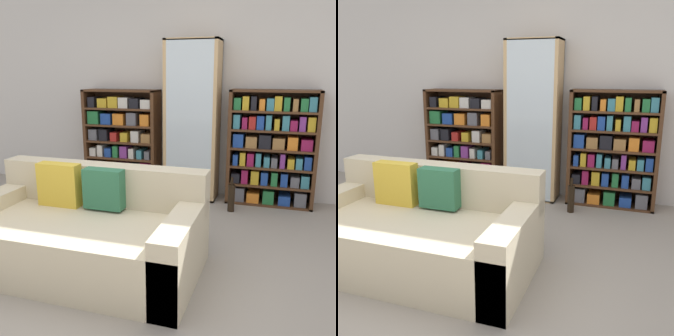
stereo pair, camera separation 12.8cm
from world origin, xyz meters
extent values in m
plane|color=gray|center=(0.00, 0.00, 0.00)|extent=(16.00, 16.00, 0.00)
cube|color=beige|center=(0.00, 2.60, 1.35)|extent=(6.46, 0.06, 2.70)
cube|color=beige|center=(-0.30, 0.38, 0.21)|extent=(1.80, 0.97, 0.42)
cube|color=beige|center=(-0.30, 0.76, 0.59)|extent=(1.80, 0.20, 0.34)
cube|color=beige|center=(0.50, 0.38, 0.27)|extent=(0.20, 0.97, 0.54)
cube|color=gold|center=(-0.61, 0.60, 0.60)|extent=(0.36, 0.12, 0.36)
cube|color=#2D6B47|center=(-0.21, 0.60, 0.60)|extent=(0.32, 0.12, 0.32)
cube|color=#4C2D19|center=(-1.29, 2.39, 0.65)|extent=(0.04, 0.32, 1.30)
cube|color=#4C2D19|center=(-0.37, 2.39, 0.65)|extent=(0.04, 0.32, 1.30)
cube|color=#4C2D19|center=(-0.83, 2.39, 1.29)|extent=(0.96, 0.32, 0.02)
cube|color=#4C2D19|center=(-0.83, 2.39, 0.01)|extent=(0.96, 0.32, 0.02)
cube|color=#4C2D19|center=(-0.83, 2.54, 0.65)|extent=(0.96, 0.01, 1.30)
cube|color=#4C2D19|center=(-0.83, 2.39, 0.23)|extent=(0.88, 0.32, 0.02)
cube|color=#4C2D19|center=(-0.83, 2.39, 0.44)|extent=(0.88, 0.32, 0.02)
cube|color=#4C2D19|center=(-0.83, 2.39, 0.65)|extent=(0.88, 0.32, 0.02)
cube|color=#4C2D19|center=(-0.83, 2.39, 0.86)|extent=(0.88, 0.32, 0.02)
cube|color=#4C2D19|center=(-0.83, 2.39, 1.07)|extent=(0.88, 0.32, 0.02)
cube|color=gold|center=(-1.17, 2.38, 0.11)|extent=(0.14, 0.24, 0.16)
cube|color=gold|center=(-1.00, 2.38, 0.10)|extent=(0.10, 0.24, 0.14)
cube|color=teal|center=(-0.83, 2.38, 0.10)|extent=(0.11, 0.24, 0.15)
cube|color=teal|center=(-0.66, 2.38, 0.08)|extent=(0.15, 0.24, 0.12)
cube|color=orange|center=(-0.49, 2.38, 0.09)|extent=(0.15, 0.24, 0.13)
cube|color=olive|center=(-1.17, 2.38, 0.31)|extent=(0.10, 0.24, 0.13)
cube|color=orange|center=(-1.00, 2.38, 0.31)|extent=(0.13, 0.24, 0.14)
cube|color=#8E1947|center=(-0.83, 2.38, 0.31)|extent=(0.13, 0.24, 0.14)
cube|color=#5B5B60|center=(-0.66, 2.38, 0.31)|extent=(0.14, 0.24, 0.12)
cube|color=#8E1947|center=(-0.49, 2.38, 0.33)|extent=(0.13, 0.24, 0.16)
cube|color=beige|center=(-1.20, 2.38, 0.51)|extent=(0.08, 0.24, 0.11)
cube|color=beige|center=(-1.10, 2.38, 0.53)|extent=(0.07, 0.24, 0.15)
cube|color=#1E4293|center=(-0.99, 2.38, 0.51)|extent=(0.09, 0.24, 0.11)
cube|color=#237038|center=(-0.88, 2.38, 0.53)|extent=(0.07, 0.24, 0.15)
cube|color=#7A3384|center=(-0.77, 2.38, 0.53)|extent=(0.10, 0.24, 0.15)
cube|color=beige|center=(-0.67, 2.38, 0.52)|extent=(0.07, 0.24, 0.13)
cube|color=teal|center=(-0.56, 2.38, 0.51)|extent=(0.07, 0.24, 0.11)
cube|color=#5B5B60|center=(-0.45, 2.38, 0.50)|extent=(0.07, 0.24, 0.10)
cube|color=#5B5B60|center=(-1.19, 2.38, 0.73)|extent=(0.11, 0.24, 0.14)
cube|color=black|center=(-1.04, 2.38, 0.73)|extent=(0.11, 0.24, 0.14)
cube|color=#AD231E|center=(-0.90, 2.38, 0.72)|extent=(0.09, 0.24, 0.11)
cube|color=gold|center=(-0.76, 2.38, 0.72)|extent=(0.09, 0.24, 0.11)
cube|color=beige|center=(-0.61, 2.38, 0.73)|extent=(0.10, 0.24, 0.14)
cube|color=olive|center=(-0.47, 2.38, 0.72)|extent=(0.12, 0.24, 0.11)
cube|color=#237038|center=(-1.17, 2.38, 0.95)|extent=(0.15, 0.24, 0.16)
cube|color=#1E4293|center=(-1.00, 2.38, 0.94)|extent=(0.13, 0.24, 0.14)
cube|color=orange|center=(-0.83, 2.38, 0.94)|extent=(0.14, 0.24, 0.14)
cube|color=#5B5B60|center=(-0.65, 2.38, 0.95)|extent=(0.12, 0.24, 0.16)
cube|color=orange|center=(-0.48, 2.38, 0.94)|extent=(0.11, 0.24, 0.14)
cube|color=black|center=(-1.19, 2.38, 1.14)|extent=(0.09, 0.24, 0.13)
cube|color=gold|center=(-1.04, 2.38, 1.14)|extent=(0.12, 0.24, 0.11)
cube|color=gold|center=(-0.90, 2.38, 1.15)|extent=(0.13, 0.24, 0.14)
cube|color=beige|center=(-0.76, 2.38, 1.14)|extent=(0.12, 0.24, 0.13)
cube|color=black|center=(-0.62, 2.38, 1.14)|extent=(0.12, 0.24, 0.12)
cube|color=beige|center=(-0.47, 2.38, 1.13)|extent=(0.12, 0.24, 0.11)
cube|color=tan|center=(-0.20, 2.37, 0.94)|extent=(0.04, 0.36, 1.88)
cube|color=tan|center=(0.39, 2.37, 0.94)|extent=(0.04, 0.36, 1.88)
cube|color=tan|center=(0.09, 2.37, 1.87)|extent=(0.62, 0.36, 0.02)
cube|color=tan|center=(0.09, 2.37, 0.01)|extent=(0.62, 0.36, 0.02)
cube|color=tan|center=(0.09, 2.54, 0.94)|extent=(0.62, 0.01, 1.88)
cube|color=silver|center=(0.09, 2.19, 0.94)|extent=(0.54, 0.01, 1.85)
cube|color=tan|center=(0.09, 2.37, 0.39)|extent=(0.54, 0.32, 0.02)
cube|color=tan|center=(0.09, 2.37, 0.76)|extent=(0.54, 0.32, 0.02)
cube|color=tan|center=(0.09, 2.37, 1.12)|extent=(0.54, 0.32, 0.02)
cube|color=tan|center=(0.09, 2.37, 1.49)|extent=(0.54, 0.32, 0.02)
cylinder|color=silver|center=(-0.10, 2.35, 0.07)|extent=(0.01, 0.01, 0.09)
cone|color=silver|center=(-0.10, 2.35, 0.16)|extent=(0.09, 0.09, 0.10)
cylinder|color=silver|center=(0.03, 2.36, 0.07)|extent=(0.01, 0.01, 0.09)
cone|color=silver|center=(0.03, 2.36, 0.16)|extent=(0.09, 0.09, 0.10)
cylinder|color=silver|center=(0.16, 2.37, 0.07)|extent=(0.01, 0.01, 0.09)
cone|color=silver|center=(0.16, 2.37, 0.16)|extent=(0.09, 0.09, 0.10)
cylinder|color=silver|center=(0.28, 2.36, 0.07)|extent=(0.01, 0.01, 0.09)
cone|color=silver|center=(0.28, 2.36, 0.16)|extent=(0.09, 0.09, 0.10)
cylinder|color=silver|center=(-0.12, 2.37, 0.44)|extent=(0.01, 0.01, 0.08)
cone|color=silver|center=(-0.12, 2.37, 0.54)|extent=(0.06, 0.06, 0.10)
cylinder|color=silver|center=(-0.03, 2.35, 0.44)|extent=(0.01, 0.01, 0.08)
cone|color=silver|center=(-0.03, 2.35, 0.54)|extent=(0.06, 0.06, 0.10)
cylinder|color=silver|center=(0.05, 2.38, 0.44)|extent=(0.01, 0.01, 0.08)
cone|color=silver|center=(0.05, 2.38, 0.54)|extent=(0.06, 0.06, 0.10)
cylinder|color=silver|center=(0.13, 2.38, 0.44)|extent=(0.01, 0.01, 0.08)
cone|color=silver|center=(0.13, 2.38, 0.54)|extent=(0.06, 0.06, 0.10)
cylinder|color=silver|center=(0.22, 2.37, 0.44)|extent=(0.01, 0.01, 0.08)
cone|color=silver|center=(0.22, 2.37, 0.54)|extent=(0.06, 0.06, 0.10)
cylinder|color=silver|center=(0.30, 2.35, 0.44)|extent=(0.01, 0.01, 0.08)
cone|color=silver|center=(0.30, 2.35, 0.54)|extent=(0.06, 0.06, 0.10)
cylinder|color=silver|center=(-0.12, 2.37, 0.81)|extent=(0.01, 0.01, 0.08)
cone|color=silver|center=(-0.12, 2.37, 0.90)|extent=(0.06, 0.06, 0.10)
cylinder|color=silver|center=(-0.03, 2.37, 0.81)|extent=(0.01, 0.01, 0.08)
cone|color=silver|center=(-0.03, 2.37, 0.90)|extent=(0.06, 0.06, 0.10)
cylinder|color=silver|center=(0.05, 2.35, 0.81)|extent=(0.01, 0.01, 0.08)
cone|color=silver|center=(0.05, 2.35, 0.90)|extent=(0.06, 0.06, 0.10)
cylinder|color=silver|center=(0.13, 2.36, 0.81)|extent=(0.01, 0.01, 0.08)
cone|color=silver|center=(0.13, 2.36, 0.90)|extent=(0.06, 0.06, 0.10)
cylinder|color=silver|center=(0.22, 2.39, 0.81)|extent=(0.01, 0.01, 0.08)
cone|color=silver|center=(0.22, 2.39, 0.90)|extent=(0.06, 0.06, 0.10)
cylinder|color=silver|center=(0.30, 2.36, 0.81)|extent=(0.01, 0.01, 0.08)
cone|color=silver|center=(0.30, 2.36, 0.90)|extent=(0.06, 0.06, 0.10)
cylinder|color=silver|center=(-0.10, 2.36, 1.17)|extent=(0.01, 0.01, 0.08)
cone|color=silver|center=(-0.10, 2.36, 1.26)|extent=(0.09, 0.09, 0.10)
cylinder|color=silver|center=(0.03, 2.39, 1.17)|extent=(0.01, 0.01, 0.08)
cone|color=silver|center=(0.03, 2.39, 1.26)|extent=(0.09, 0.09, 0.10)
cylinder|color=silver|center=(0.16, 2.36, 1.17)|extent=(0.01, 0.01, 0.08)
cone|color=silver|center=(0.16, 2.36, 1.26)|extent=(0.09, 0.09, 0.10)
cylinder|color=silver|center=(0.28, 2.38, 1.17)|extent=(0.01, 0.01, 0.08)
cone|color=silver|center=(0.28, 2.38, 1.26)|extent=(0.09, 0.09, 0.10)
cylinder|color=silver|center=(-0.10, 2.37, 1.54)|extent=(0.01, 0.01, 0.08)
cone|color=silver|center=(-0.10, 2.37, 1.63)|extent=(0.09, 0.09, 0.10)
cylinder|color=silver|center=(0.03, 2.36, 1.54)|extent=(0.01, 0.01, 0.08)
cone|color=silver|center=(0.03, 2.36, 1.63)|extent=(0.09, 0.09, 0.10)
cylinder|color=silver|center=(0.16, 2.37, 1.54)|extent=(0.01, 0.01, 0.08)
cone|color=silver|center=(0.16, 2.37, 1.63)|extent=(0.09, 0.09, 0.10)
cylinder|color=silver|center=(0.28, 2.36, 1.54)|extent=(0.01, 0.01, 0.08)
cone|color=silver|center=(0.28, 2.36, 1.63)|extent=(0.09, 0.09, 0.10)
cube|color=#4C2D19|center=(0.55, 2.39, 0.66)|extent=(0.04, 0.32, 1.32)
cube|color=#4C2D19|center=(1.50, 2.39, 0.66)|extent=(0.04, 0.32, 1.32)
cube|color=#4C2D19|center=(1.03, 2.39, 1.31)|extent=(0.98, 0.32, 0.02)
cube|color=#4C2D19|center=(1.03, 2.39, 0.01)|extent=(0.98, 0.32, 0.02)
cube|color=#4C2D19|center=(1.03, 2.54, 0.66)|extent=(0.98, 0.01, 1.32)
cube|color=#4C2D19|center=(1.03, 2.39, 0.24)|extent=(0.90, 0.32, 0.02)
cube|color=#4C2D19|center=(1.03, 2.39, 0.45)|extent=(0.90, 0.32, 0.02)
cube|color=#4C2D19|center=(1.03, 2.39, 0.66)|extent=(0.90, 0.32, 0.02)
cube|color=#4C2D19|center=(1.03, 2.39, 0.87)|extent=(0.90, 0.32, 0.02)
cube|color=#4C2D19|center=(1.03, 2.39, 1.09)|extent=(0.90, 0.32, 0.02)
cube|color=#5B5B60|center=(0.68, 2.38, 0.11)|extent=(0.15, 0.24, 0.16)
cube|color=orange|center=(0.85, 2.38, 0.08)|extent=(0.14, 0.24, 0.11)
cube|color=#237038|center=(1.03, 2.38, 0.10)|extent=(0.12, 0.24, 0.16)
cube|color=#1E4293|center=(1.20, 2.38, 0.08)|extent=(0.13, 0.24, 0.11)
cube|color=#5B5B60|center=(1.38, 2.38, 0.11)|extent=(0.13, 0.24, 0.16)
cube|color=black|center=(0.64, 2.38, 0.30)|extent=(0.09, 0.24, 0.11)
cube|color=#8E1947|center=(0.75, 2.38, 0.33)|extent=(0.07, 0.24, 0.16)
cube|color=gold|center=(0.86, 2.38, 0.33)|extent=(0.09, 0.24, 0.16)
cube|color=#1E4293|center=(0.97, 2.38, 0.32)|extent=(0.08, 0.24, 0.15)
cube|color=#237038|center=(1.08, 2.38, 0.33)|extent=(0.07, 0.24, 0.16)
cube|color=#1E4293|center=(1.19, 2.38, 0.32)|extent=(0.07, 0.24, 0.15)
cube|color=#5B5B60|center=(1.30, 2.38, 0.31)|extent=(0.09, 0.24, 0.12)
cube|color=teal|center=(1.41, 2.38, 0.32)|extent=(0.09, 0.24, 0.14)
cube|color=#1E4293|center=(0.63, 2.38, 0.52)|extent=(0.05, 0.24, 0.12)
cube|color=gold|center=(0.71, 2.38, 0.54)|extent=(0.06, 0.24, 0.15)
cube|color=#8E1947|center=(0.80, 2.38, 0.53)|extent=(0.07, 0.24, 0.15)
cube|color=teal|center=(0.89, 2.38, 0.54)|extent=(0.06, 0.24, 0.16)
cube|color=teal|center=(0.98, 2.38, 0.52)|extent=(0.06, 0.24, 0.12)
cube|color=#5B5B60|center=(1.07, 2.38, 0.52)|extent=(0.07, 0.24, 0.11)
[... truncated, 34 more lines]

